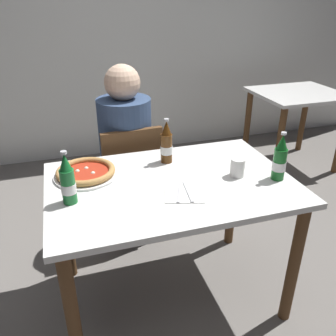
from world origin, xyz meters
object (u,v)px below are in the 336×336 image
object	(u,v)px
dining_table_main	(171,201)
beer_bottle_left	(280,160)
pizza_margherita_near	(86,172)
napkin_with_cutlery	(184,193)
paper_cup	(238,167)
diner_seated	(127,160)
chair_behind_table	(130,177)
dining_table_background	(296,108)
beer_bottle_center	(166,144)
beer_bottle_right	(68,182)

from	to	relation	value
dining_table_main	beer_bottle_left	distance (m)	0.57
pizza_margherita_near	napkin_with_cutlery	xyz separation A→B (m)	(0.42, -0.31, -0.02)
pizza_margherita_near	paper_cup	xyz separation A→B (m)	(0.73, -0.23, 0.03)
dining_table_main	pizza_margherita_near	bearing A→B (deg)	155.09
diner_seated	napkin_with_cutlery	world-z (taller)	diner_seated
chair_behind_table	diner_seated	size ratio (longest dim) A/B	0.70
chair_behind_table	pizza_margherita_near	size ratio (longest dim) A/B	2.63
dining_table_background	paper_cup	size ratio (longest dim) A/B	8.42
beer_bottle_left	paper_cup	bearing A→B (deg)	154.03
dining_table_main	beer_bottle_center	bearing A→B (deg)	78.53
chair_behind_table	dining_table_background	xyz separation A→B (m)	(1.77, 0.70, 0.11)
beer_bottle_left	beer_bottle_center	size ratio (longest dim) A/B	1.00
beer_bottle_left	beer_bottle_right	xyz separation A→B (m)	(-1.00, 0.08, 0.00)
diner_seated	beer_bottle_center	xyz separation A→B (m)	(0.14, -0.44, 0.27)
beer_bottle_right	beer_bottle_center	bearing A→B (deg)	27.25
paper_cup	napkin_with_cutlery	bearing A→B (deg)	-165.20
napkin_with_cutlery	chair_behind_table	bearing A→B (deg)	99.02
dining_table_main	beer_bottle_right	distance (m)	0.53
dining_table_background	beer_bottle_center	distance (m)	1.98
beer_bottle_center	diner_seated	bearing A→B (deg)	108.26
napkin_with_cutlery	beer_bottle_center	bearing A→B (deg)	86.36
chair_behind_table	pizza_margherita_near	world-z (taller)	chair_behind_table
dining_table_main	pizza_margherita_near	size ratio (longest dim) A/B	3.72
dining_table_background	beer_bottle_left	bearing A→B (deg)	-129.07
napkin_with_cutlery	dining_table_main	bearing A→B (deg)	100.38
beer_bottle_center	napkin_with_cutlery	world-z (taller)	beer_bottle_center
chair_behind_table	beer_bottle_right	xyz separation A→B (m)	(-0.39, -0.66, 0.37)
beer_bottle_right	paper_cup	bearing A→B (deg)	0.43
beer_bottle_left	paper_cup	size ratio (longest dim) A/B	2.60
pizza_margherita_near	beer_bottle_center	size ratio (longest dim) A/B	1.31
beer_bottle_right	diner_seated	bearing A→B (deg)	61.45
napkin_with_cutlery	paper_cup	size ratio (longest dim) A/B	2.36
pizza_margherita_near	beer_bottle_left	xyz separation A→B (m)	(0.91, -0.31, 0.08)
dining_table_background	pizza_margherita_near	size ratio (longest dim) A/B	2.48
napkin_with_cutlery	paper_cup	distance (m)	0.33
dining_table_main	diner_seated	world-z (taller)	diner_seated
chair_behind_table	diner_seated	distance (m)	0.11
paper_cup	beer_bottle_right	bearing A→B (deg)	-179.57
beer_bottle_center	beer_bottle_right	xyz separation A→B (m)	(-0.53, -0.27, 0.00)
dining_table_background	paper_cup	distance (m)	1.91
chair_behind_table	dining_table_background	bearing A→B (deg)	-162.57
napkin_with_cutlery	paper_cup	world-z (taller)	paper_cup
napkin_with_cutlery	dining_table_background	bearing A→B (deg)	40.81
diner_seated	pizza_margherita_near	bearing A→B (deg)	-121.75
pizza_margherita_near	paper_cup	distance (m)	0.77
pizza_margherita_near	paper_cup	bearing A→B (deg)	-17.18
beer_bottle_left	paper_cup	world-z (taller)	beer_bottle_left
beer_bottle_center	napkin_with_cutlery	size ratio (longest dim) A/B	1.10
chair_behind_table	paper_cup	world-z (taller)	chair_behind_table
beer_bottle_center	napkin_with_cutlery	xyz separation A→B (m)	(-0.02, -0.35, -0.10)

